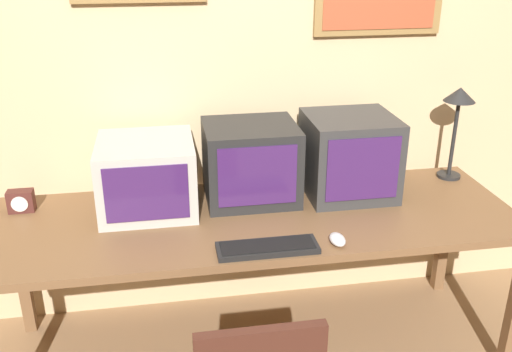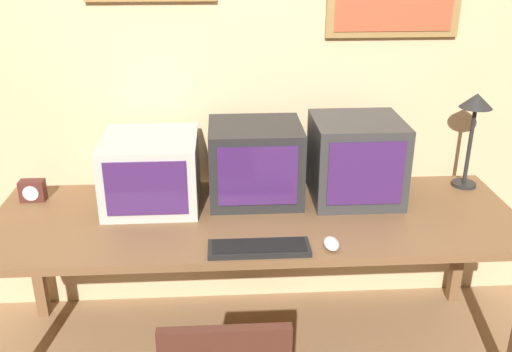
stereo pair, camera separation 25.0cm
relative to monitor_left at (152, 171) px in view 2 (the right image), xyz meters
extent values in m
cube|color=#D1B284|center=(0.47, 0.32, 0.39)|extent=(8.00, 0.05, 2.60)
cube|color=brown|center=(0.47, -0.16, -0.18)|extent=(2.37, 0.79, 0.04)
cube|color=brown|center=(-0.66, 0.19, -0.55)|extent=(0.06, 0.06, 0.71)
cube|color=brown|center=(1.61, 0.19, -0.55)|extent=(0.06, 0.06, 0.71)
cube|color=#B7B2A8|center=(0.00, 0.00, 0.00)|extent=(0.43, 0.43, 0.32)
cube|color=#3D1E56|center=(0.00, -0.21, 0.01)|extent=(0.35, 0.01, 0.25)
cube|color=black|center=(0.48, 0.04, 0.02)|extent=(0.43, 0.38, 0.36)
cube|color=#3D1E56|center=(0.48, -0.15, 0.03)|extent=(0.35, 0.01, 0.28)
cube|color=#333333|center=(0.96, 0.01, 0.03)|extent=(0.41, 0.39, 0.39)
cube|color=#3D1E56|center=(0.96, -0.19, 0.04)|extent=(0.34, 0.01, 0.29)
cube|color=black|center=(0.47, -0.47, -0.15)|extent=(0.41, 0.13, 0.02)
cube|color=black|center=(0.47, -0.47, -0.14)|extent=(0.38, 0.11, 0.00)
ellipsoid|color=silver|center=(0.76, -0.47, -0.14)|extent=(0.06, 0.10, 0.04)
cube|color=#4C231E|center=(-0.58, 0.06, -0.11)|extent=(0.11, 0.06, 0.10)
cylinder|color=white|center=(-0.58, 0.03, -0.11)|extent=(0.07, 0.01, 0.07)
cylinder|color=black|center=(1.54, 0.11, -0.15)|extent=(0.12, 0.12, 0.02)
cylinder|color=black|center=(1.54, 0.11, 0.05)|extent=(0.02, 0.02, 0.40)
cone|color=black|center=(1.54, 0.11, 0.28)|extent=(0.16, 0.16, 0.07)
camera|label=1|loc=(0.09, -2.43, 1.01)|focal=40.00mm
camera|label=2|loc=(0.33, -2.46, 1.01)|focal=40.00mm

